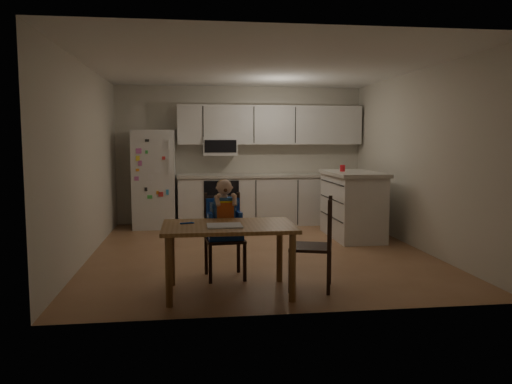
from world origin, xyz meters
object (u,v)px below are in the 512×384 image
at_px(refrigerator, 154,179).
at_px(dining_table, 229,234).
at_px(chair_booster, 224,218).
at_px(kitchen_island, 352,204).
at_px(red_cup, 343,168).
at_px(chair_side, 320,238).

bearing_deg(refrigerator, dining_table, -75.93).
bearing_deg(chair_booster, kitchen_island, 38.11).
xyz_separation_m(red_cup, chair_booster, (-2.01, -2.09, -0.42)).
bearing_deg(chair_side, dining_table, -71.27).
relative_size(chair_booster, chair_side, 1.16).
height_order(red_cup, chair_booster, red_cup).
relative_size(refrigerator, kitchen_island, 1.21).
bearing_deg(refrigerator, chair_booster, -73.54).
xyz_separation_m(kitchen_island, chair_side, (-1.21, -2.61, 0.01)).
relative_size(kitchen_island, red_cup, 13.87).
xyz_separation_m(refrigerator, red_cup, (3.00, -1.27, 0.24)).
bearing_deg(refrigerator, red_cup, -22.90).
distance_m(red_cup, chair_side, 2.94).
distance_m(dining_table, chair_side, 0.94).
bearing_deg(refrigerator, chair_side, -63.90).
height_order(kitchen_island, red_cup, red_cup).
distance_m(kitchen_island, red_cup, 0.59).
relative_size(red_cup, dining_table, 0.08).
bearing_deg(red_cup, refrigerator, 157.10).
bearing_deg(kitchen_island, red_cup, 151.22).
distance_m(chair_booster, chair_side, 1.12).
relative_size(dining_table, chair_booster, 1.18).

